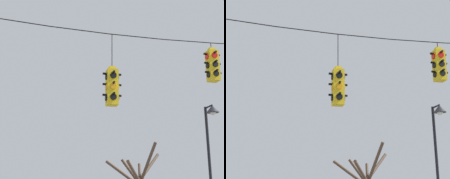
{
  "view_description": "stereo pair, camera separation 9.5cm",
  "coord_description": "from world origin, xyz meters",
  "views": [
    {
      "loc": [
        -3.16,
        -9.86,
        2.14
      ],
      "look_at": [
        -0.86,
        -0.1,
        4.98
      ],
      "focal_mm": 55.0,
      "sensor_mm": 36.0,
      "label": 1
    },
    {
      "loc": [
        -3.07,
        -9.88,
        2.14
      ],
      "look_at": [
        -0.86,
        -0.1,
        4.98
      ],
      "focal_mm": 55.0,
      "sensor_mm": 36.0,
      "label": 2
    }
  ],
  "objects": [
    {
      "name": "span_wire",
      "position": [
        0.0,
        -0.1,
        6.93
      ],
      "size": [
        13.22,
        0.03,
        0.36
      ],
      "color": "black"
    },
    {
      "name": "traffic_light_near_left_pole",
      "position": [
        -0.86,
        -0.1,
        5.07
      ],
      "size": [
        0.58,
        0.58,
        2.33
      ],
      "color": "yellow"
    },
    {
      "name": "traffic_light_near_right_pole",
      "position": [
        2.61,
        -0.1,
        6.04
      ],
      "size": [
        0.58,
        0.58,
        1.37
      ],
      "color": "yellow"
    },
    {
      "name": "street_lamp",
      "position": [
        4.13,
        3.03,
        4.17
      ],
      "size": [
        0.53,
        0.91,
        5.46
      ],
      "color": "black",
      "rests_on": "ground_plane"
    }
  ]
}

